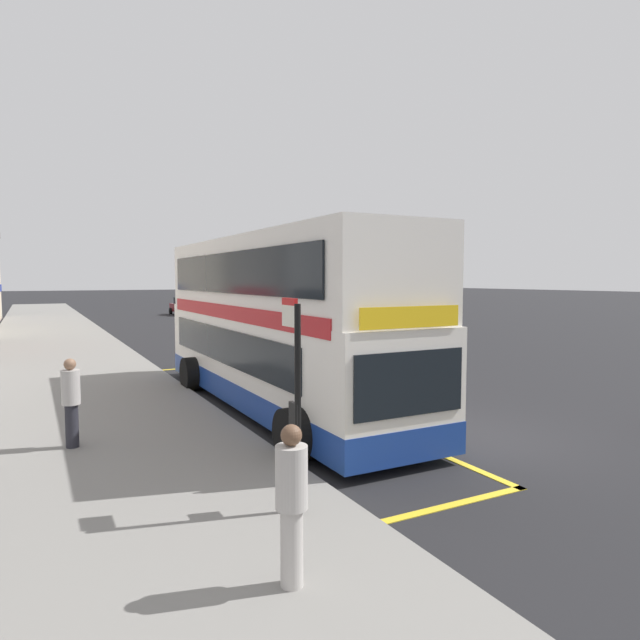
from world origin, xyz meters
name	(u,v)px	position (x,y,z in m)	size (l,w,h in m)	color
ground_plane	(156,325)	(0.00, 32.00, 0.00)	(260.00, 260.00, 0.00)	black
pavement_near	(49,328)	(-7.00, 32.00, 0.07)	(6.00, 76.00, 0.14)	gray
double_decker_bus	(275,329)	(-2.46, 4.39, 2.07)	(3.25, 11.54, 4.40)	white
bus_bay_markings	(270,406)	(-2.56, 4.52, 0.01)	(2.87, 14.46, 0.01)	yellow
bus_stop_sign	(295,389)	(-4.85, -1.95, 1.84)	(0.09, 0.51, 2.95)	black
parked_car_maroon_kerbside	(242,316)	(4.66, 26.73, 0.80)	(2.09, 4.20, 1.62)	maroon
parked_car_maroon_ahead	(184,306)	(4.57, 42.29, 0.80)	(2.09, 4.20, 1.62)	maroon
pedestrian_waiting_near_sign	(71,399)	(-7.43, 2.60, 1.07)	(0.34, 0.34, 1.71)	#26262D
pedestrian_further_back	(292,499)	(-5.72, -3.69, 1.08)	(0.34, 0.34, 1.72)	#B7B2AD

